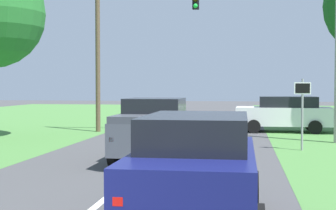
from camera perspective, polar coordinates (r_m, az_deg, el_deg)
ground_plane at (r=15.97m, az=-1.84°, el=-6.38°), size 120.00×120.00×0.00m
red_suv_near at (r=8.68m, az=3.21°, el=-7.05°), size 2.23×4.43×1.88m
pickup_truck_lead at (r=15.78m, az=-1.42°, el=-2.77°), size 2.22×4.94×2.00m
traffic_light at (r=25.73m, az=-5.08°, el=8.07°), size 5.75×0.40×7.79m
keep_moving_sign at (r=18.92m, az=15.13°, el=0.02°), size 0.60×0.09×2.64m
crossing_suv_far at (r=26.28m, az=13.17°, el=-0.93°), size 4.84×2.19×1.83m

